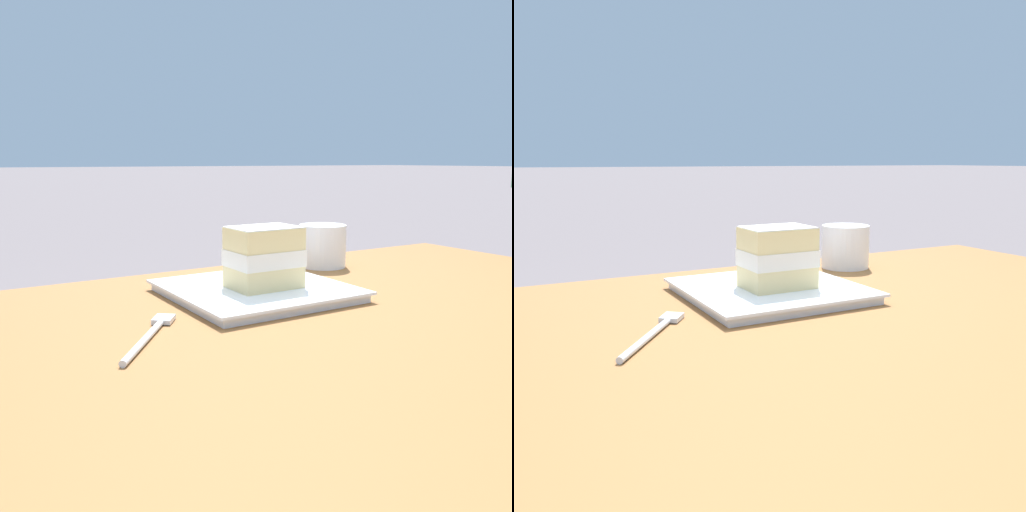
# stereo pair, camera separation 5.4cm
# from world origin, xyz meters

# --- Properties ---
(patio_table) EXTENTS (1.19, 0.87, 0.73)m
(patio_table) POSITION_xyz_m (0.00, 0.00, 0.62)
(patio_table) COLOR brown
(patio_table) RESTS_ON ground
(dessert_plate) EXTENTS (0.25, 0.25, 0.02)m
(dessert_plate) POSITION_xyz_m (-0.04, 0.20, 0.74)
(dessert_plate) COLOR white
(dessert_plate) RESTS_ON patio_table
(cake_slice) EXTENTS (0.10, 0.08, 0.09)m
(cake_slice) POSITION_xyz_m (-0.04, 0.18, 0.79)
(cake_slice) COLOR #EAD18C
(cake_slice) RESTS_ON dessert_plate
(dessert_fork) EXTENTS (0.12, 0.15, 0.01)m
(dessert_fork) POSITION_xyz_m (-0.24, 0.10, 0.74)
(dessert_fork) COLOR silver
(dessert_fork) RESTS_ON patio_table
(coffee_cup) EXTENTS (0.09, 0.09, 0.08)m
(coffee_cup) POSITION_xyz_m (0.19, 0.33, 0.78)
(coffee_cup) COLOR white
(coffee_cup) RESTS_ON patio_table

